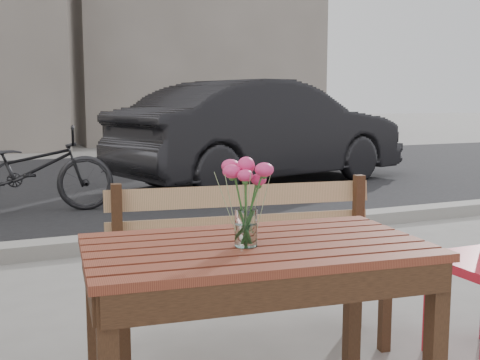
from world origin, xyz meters
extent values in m
cube|color=black|center=(0.00, 7.00, 0.00)|extent=(30.00, 8.00, 0.00)
cube|color=gray|center=(0.00, 3.00, 0.06)|extent=(30.00, 0.25, 0.12)
cube|color=slate|center=(5.00, 15.00, 3.00)|extent=(7.00, 3.00, 6.00)
cube|color=maroon|center=(-0.20, 0.04, 0.71)|extent=(1.24, 0.82, 0.03)
cube|color=black|center=(-0.70, 0.40, 0.35)|extent=(0.07, 0.07, 0.69)
cube|color=black|center=(0.37, 0.27, 0.35)|extent=(0.07, 0.07, 0.69)
cube|color=#98784E|center=(0.11, 0.72, 0.43)|extent=(1.40, 0.57, 0.03)
cube|color=#98784E|center=(0.14, 0.92, 0.66)|extent=(1.35, 0.24, 0.37)
cube|color=black|center=(-0.53, 0.66, 0.22)|extent=(0.06, 0.06, 0.45)
cube|color=black|center=(0.70, 0.47, 0.22)|extent=(0.06, 0.06, 0.45)
cube|color=black|center=(-0.48, 0.97, 0.41)|extent=(0.06, 0.06, 0.83)
cube|color=black|center=(0.75, 0.78, 0.41)|extent=(0.06, 0.06, 0.83)
cylinder|color=red|center=(0.89, 0.39, 0.22)|extent=(0.04, 0.04, 0.44)
cylinder|color=white|center=(-0.25, 0.02, 0.79)|extent=(0.08, 0.08, 0.13)
cylinder|color=#30682C|center=(-0.25, 0.02, 0.85)|extent=(0.05, 0.05, 0.26)
imported|color=black|center=(2.76, 6.00, 0.74)|extent=(4.73, 2.65, 1.48)
imported|color=black|center=(-0.56, 4.98, 0.47)|extent=(1.86, 0.87, 0.94)
camera|label=1|loc=(-1.08, -1.80, 1.22)|focal=45.00mm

